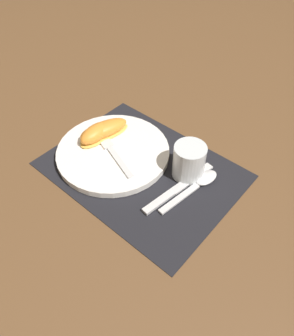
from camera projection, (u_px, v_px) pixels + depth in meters
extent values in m
plane|color=brown|center=(142.00, 170.00, 0.77)|extent=(3.00, 3.00, 0.00)
cube|color=black|center=(142.00, 169.00, 0.77)|extent=(0.44, 0.33, 0.00)
cylinder|color=white|center=(113.00, 152.00, 0.80)|extent=(0.27, 0.27, 0.02)
cylinder|color=silver|center=(189.00, 161.00, 0.73)|extent=(0.07, 0.07, 0.08)
cylinder|color=orange|center=(188.00, 169.00, 0.75)|extent=(0.06, 0.06, 0.03)
cube|color=silver|center=(159.00, 202.00, 0.70)|extent=(0.03, 0.08, 0.01)
cube|color=silver|center=(192.00, 178.00, 0.75)|extent=(0.04, 0.13, 0.01)
cube|color=silver|center=(179.00, 198.00, 0.71)|extent=(0.03, 0.11, 0.01)
ellipsoid|color=silver|center=(206.00, 178.00, 0.74)|extent=(0.04, 0.06, 0.01)
cube|color=silver|center=(120.00, 162.00, 0.76)|extent=(0.11, 0.05, 0.00)
cube|color=silver|center=(104.00, 139.00, 0.81)|extent=(0.07, 0.05, 0.00)
ellipsoid|color=#F7C656|center=(104.00, 134.00, 0.83)|extent=(0.09, 0.14, 0.01)
ellipsoid|color=orange|center=(104.00, 129.00, 0.82)|extent=(0.08, 0.14, 0.04)
ellipsoid|color=#F7C656|center=(97.00, 137.00, 0.82)|extent=(0.05, 0.10, 0.01)
ellipsoid|color=orange|center=(96.00, 133.00, 0.81)|extent=(0.05, 0.09, 0.04)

